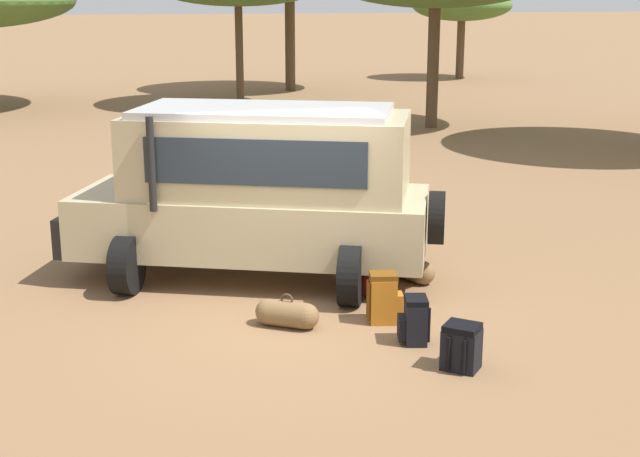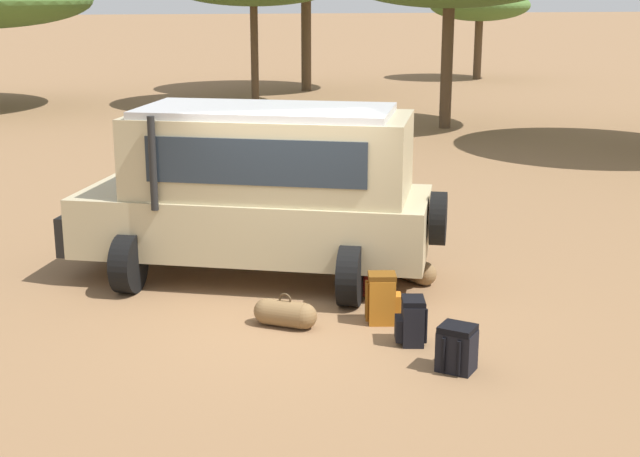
# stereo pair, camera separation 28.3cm
# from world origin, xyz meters

# --- Properties ---
(ground_plane) EXTENTS (320.00, 320.00, 0.00)m
(ground_plane) POSITION_xyz_m (0.00, 0.00, 0.00)
(ground_plane) COLOR olive
(safari_vehicle) EXTENTS (5.39, 3.79, 2.44)m
(safari_vehicle) POSITION_xyz_m (-0.15, 1.65, 1.29)
(safari_vehicle) COLOR tan
(safari_vehicle) RESTS_ON ground_plane
(backpack_beside_front_wheel) EXTENTS (0.41, 0.41, 0.55)m
(backpack_beside_front_wheel) POSITION_xyz_m (1.16, -1.21, 0.27)
(backpack_beside_front_wheel) COLOR black
(backpack_beside_front_wheel) RESTS_ON ground_plane
(backpack_cluster_center) EXTENTS (0.51, 0.51, 0.51)m
(backpack_cluster_center) POSITION_xyz_m (1.41, -2.04, 0.25)
(backpack_cluster_center) COLOR black
(backpack_cluster_center) RESTS_ON ground_plane
(backpack_near_rear_wheel) EXTENTS (0.47, 0.36, 0.63)m
(backpack_near_rear_wheel) POSITION_xyz_m (1.02, -0.49, 0.31)
(backpack_near_rear_wheel) COLOR #B26619
(backpack_near_rear_wheel) RESTS_ON ground_plane
(backpack_outermost) EXTENTS (0.45, 0.44, 0.62)m
(backpack_outermost) POSITION_xyz_m (1.22, 0.45, 0.30)
(backpack_outermost) COLOR maroon
(backpack_outermost) RESTS_ON ground_plane
(duffel_bag_low_black_case) EXTENTS (0.74, 0.59, 0.43)m
(duffel_bag_low_black_case) POSITION_xyz_m (-0.18, -0.36, 0.16)
(duffel_bag_low_black_case) COLOR brown
(duffel_bag_low_black_case) RESTS_ON ground_plane
(duffel_bag_soft_canvas) EXTENTS (0.59, 0.86, 0.43)m
(duffel_bag_soft_canvas) POSITION_xyz_m (1.87, 1.04, 0.17)
(duffel_bag_soft_canvas) COLOR brown
(duffel_bag_soft_canvas) RESTS_ON ground_plane
(acacia_tree_distant_right) EXTENTS (4.67, 4.25, 4.08)m
(acacia_tree_distant_right) POSITION_xyz_m (14.32, 29.28, 3.34)
(acacia_tree_distant_right) COLOR brown
(acacia_tree_distant_right) RESTS_ON ground_plane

